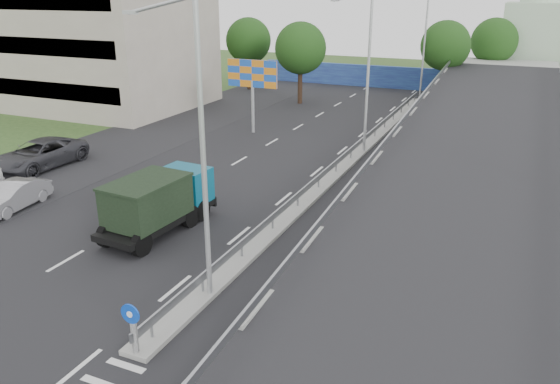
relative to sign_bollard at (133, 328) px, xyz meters
The scene contains 20 objects.
road_surface 18.11m from the sign_bollard, 99.55° to the left, with size 26.00×90.00×0.04m, color black.
parking_strip 23.98m from the sign_bollard, 131.91° to the left, with size 8.00×90.00×0.05m, color black.
median 21.85m from the sign_bollard, 90.00° to the left, with size 1.00×44.00×0.20m, color gray.
overpass_ramp 23.09m from the sign_bollard, 71.04° to the left, with size 10.00×50.00×3.50m.
median_guardrail 21.83m from the sign_bollard, 90.00° to the left, with size 0.09×44.00×0.71m.
sign_bollard is the anchor object (origin of this frame).
lamp_post_near 6.12m from the sign_bollard, 88.36° to the left, with size 2.74×0.18×10.08m.
lamp_post_mid 24.30m from the sign_bollard, 89.74° to the left, with size 2.74×0.18×10.08m.
lamp_post_far 44.08m from the sign_bollard, 89.86° to the left, with size 2.74×0.18×10.08m.
beige_building 42.59m from the sign_bollard, 135.17° to the left, with size 24.00×14.00×12.00m, color #9E9384.
blue_wall 49.99m from the sign_bollard, 94.59° to the left, with size 30.00×0.50×2.40m, color navy.
church 58.84m from the sign_bollard, 80.19° to the left, with size 7.00×7.00×13.80m.
billboard 27.53m from the sign_bollard, 109.21° to the left, with size 4.00×0.24×5.50m.
tree_left_mid 39.34m from the sign_bollard, 104.81° to the left, with size 4.80×4.80×7.60m.
tree_median_far 46.06m from the sign_bollard, 87.50° to the left, with size 4.80×4.80×7.60m.
tree_left_far 46.64m from the sign_bollard, 112.80° to the left, with size 4.80×4.80×7.60m.
tree_ramp_far 53.33m from the sign_bollard, 83.52° to the left, with size 4.80×4.80×7.60m.
dump_truck 9.25m from the sign_bollard, 120.95° to the left, with size 2.65×6.19×2.67m.
parked_car_b 14.83m from the sign_bollard, 151.41° to the left, with size 1.45×4.15×1.37m, color #9F9EA3.
parked_car_c 21.31m from the sign_bollard, 143.43° to the left, with size 2.81×6.10×1.70m, color #313136.
Camera 1 is at (9.49, -8.51, 10.40)m, focal length 35.00 mm.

